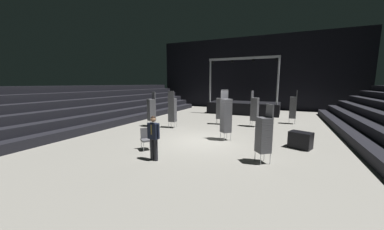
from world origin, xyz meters
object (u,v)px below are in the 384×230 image
(chair_stack_mid_right, at_px, (255,109))
(chair_stack_rear_left, at_px, (151,109))
(chair_stack_mid_left, at_px, (220,108))
(chair_stack_front_right, at_px, (226,115))
(loose_chair_near_man, at_px, (146,138))
(chair_stack_front_left, at_px, (172,109))
(man_with_tie, at_px, (153,136))
(chair_stack_mid_centre, at_px, (264,134))
(chair_stack_rear_right, at_px, (293,107))
(stage_riser, at_px, (244,107))
(equipment_road_case, at_px, (300,140))

(chair_stack_mid_right, xyz_separation_m, chair_stack_rear_left, (-6.27, -2.76, -0.04))
(chair_stack_mid_left, bearing_deg, chair_stack_front_right, -168.76)
(chair_stack_front_right, relative_size, loose_chair_near_man, 2.71)
(chair_stack_front_left, relative_size, chair_stack_mid_right, 1.00)
(chair_stack_front_right, bearing_deg, man_with_tie, 20.41)
(chair_stack_mid_left, relative_size, chair_stack_mid_centre, 1.08)
(chair_stack_rear_left, xyz_separation_m, chair_stack_rear_right, (8.63, 4.88, 0.04))
(chair_stack_rear_right, xyz_separation_m, loose_chair_near_man, (-5.95, -9.12, -0.66))
(stage_riser, bearing_deg, equipment_road_case, -66.79)
(stage_riser, relative_size, equipment_road_case, 7.21)
(man_with_tie, relative_size, chair_stack_mid_centre, 0.79)
(chair_stack_front_left, xyz_separation_m, loose_chair_near_man, (1.20, -4.44, -0.66))
(stage_riser, relative_size, chair_stack_mid_right, 2.71)
(stage_riser, bearing_deg, chair_stack_rear_right, -44.02)
(chair_stack_front_left, distance_m, chair_stack_mid_centre, 7.20)
(chair_stack_rear_left, bearing_deg, chair_stack_mid_left, -119.13)
(chair_stack_mid_right, distance_m, equipment_road_case, 4.84)
(chair_stack_front_right, height_order, chair_stack_mid_left, chair_stack_front_right)
(equipment_road_case, bearing_deg, chair_stack_mid_left, 141.71)
(man_with_tie, bearing_deg, chair_stack_mid_centre, -152.67)
(man_with_tie, distance_m, chair_stack_rear_left, 6.38)
(chair_stack_front_right, height_order, chair_stack_mid_centre, chair_stack_front_right)
(loose_chair_near_man, bearing_deg, stage_riser, -149.36)
(chair_stack_rear_left, bearing_deg, equipment_road_case, -160.74)
(stage_riser, height_order, man_with_tie, stage_riser)
(chair_stack_front_left, bearing_deg, equipment_road_case, -17.32)
(chair_stack_mid_right, distance_m, chair_stack_rear_right, 3.17)
(chair_stack_mid_centre, bearing_deg, man_with_tie, 73.04)
(man_with_tie, bearing_deg, chair_stack_rear_right, -109.14)
(chair_stack_front_right, xyz_separation_m, chair_stack_rear_right, (3.21, 6.17, -0.08))
(equipment_road_case, relative_size, loose_chair_near_man, 0.95)
(loose_chair_near_man, bearing_deg, chair_stack_rear_left, -109.34)
(chair_stack_front_left, distance_m, loose_chair_near_man, 4.65)
(chair_stack_rear_right, bearing_deg, stage_riser, 47.31)
(man_with_tie, relative_size, equipment_road_case, 1.87)
(man_with_tie, xyz_separation_m, chair_stack_mid_right, (2.54, 7.93, 0.24))
(stage_riser, bearing_deg, man_with_tie, -92.95)
(chair_stack_rear_right, bearing_deg, chair_stack_mid_right, 133.32)
(chair_stack_rear_right, bearing_deg, chair_stack_mid_left, 117.28)
(man_with_tie, bearing_deg, chair_stack_rear_left, -47.38)
(chair_stack_front_left, height_order, chair_stack_rear_left, chair_stack_front_left)
(chair_stack_mid_centre, relative_size, chair_stack_rear_left, 0.93)
(man_with_tie, distance_m, chair_stack_mid_right, 8.33)
(chair_stack_front_left, xyz_separation_m, equipment_road_case, (7.34, -1.48, -0.83))
(chair_stack_mid_right, relative_size, equipment_road_case, 2.66)
(man_with_tie, height_order, chair_stack_rear_right, chair_stack_rear_right)
(loose_chair_near_man, bearing_deg, chair_stack_mid_right, -168.84)
(chair_stack_mid_centre, xyz_separation_m, loose_chair_near_man, (-4.79, -0.46, -0.53))
(chair_stack_rear_left, xyz_separation_m, equipment_road_case, (8.82, -1.27, -0.78))
(chair_stack_front_right, bearing_deg, loose_chair_near_man, 1.06)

